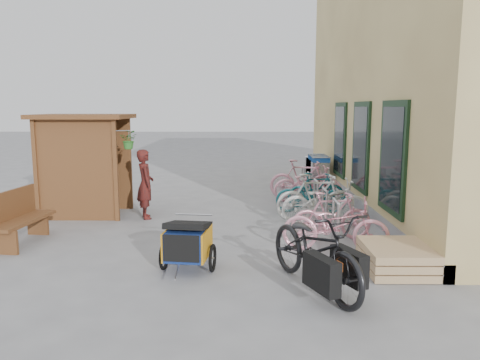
{
  "coord_description": "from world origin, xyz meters",
  "views": [
    {
      "loc": [
        0.57,
        -8.53,
        2.58
      ],
      "look_at": [
        0.5,
        1.5,
        1.0
      ],
      "focal_mm": 35.0,
      "sensor_mm": 36.0,
      "label": 1
    }
  ],
  "objects_px": {
    "bike_0": "(335,225)",
    "bike_7": "(303,179)",
    "shopping_carts": "(317,167)",
    "bike_2": "(325,202)",
    "bike_1": "(332,216)",
    "bike_4": "(311,194)",
    "kiosk": "(81,150)",
    "pallet_stack": "(396,258)",
    "bike_3": "(316,197)",
    "child_trailer": "(188,241)",
    "bike_6": "(308,184)",
    "bike_5": "(316,190)",
    "cargo_bike": "(316,250)",
    "bench": "(18,217)",
    "person_kiosk": "(145,184)"
  },
  "relations": [
    {
      "from": "kiosk",
      "to": "bike_5",
      "type": "relative_size",
      "value": 1.64
    },
    {
      "from": "kiosk",
      "to": "bike_1",
      "type": "xyz_separation_m",
      "value": [
        5.56,
        -2.14,
        -1.07
      ]
    },
    {
      "from": "shopping_carts",
      "to": "bike_7",
      "type": "height_order",
      "value": "bike_7"
    },
    {
      "from": "bike_6",
      "to": "kiosk",
      "type": "bearing_deg",
      "value": 102.34
    },
    {
      "from": "bike_6",
      "to": "bike_4",
      "type": "bearing_deg",
      "value": 172.07
    },
    {
      "from": "bike_0",
      "to": "bike_1",
      "type": "xyz_separation_m",
      "value": [
        0.08,
        0.77,
        -0.02
      ]
    },
    {
      "from": "bike_1",
      "to": "bike_4",
      "type": "relative_size",
      "value": 0.93
    },
    {
      "from": "bike_1",
      "to": "bike_6",
      "type": "distance_m",
      "value": 3.75
    },
    {
      "from": "bike_1",
      "to": "bike_3",
      "type": "xyz_separation_m",
      "value": [
        -0.07,
        1.58,
        0.06
      ]
    },
    {
      "from": "child_trailer",
      "to": "cargo_bike",
      "type": "distance_m",
      "value": 2.07
    },
    {
      "from": "child_trailer",
      "to": "bike_6",
      "type": "xyz_separation_m",
      "value": [
        2.64,
        5.45,
        0.02
      ]
    },
    {
      "from": "bench",
      "to": "bike_6",
      "type": "relative_size",
      "value": 0.9
    },
    {
      "from": "bike_3",
      "to": "bike_5",
      "type": "relative_size",
      "value": 1.19
    },
    {
      "from": "bike_0",
      "to": "bike_5",
      "type": "relative_size",
      "value": 1.24
    },
    {
      "from": "cargo_bike",
      "to": "person_kiosk",
      "type": "relative_size",
      "value": 1.49
    },
    {
      "from": "kiosk",
      "to": "bike_4",
      "type": "height_order",
      "value": "kiosk"
    },
    {
      "from": "kiosk",
      "to": "bike_2",
      "type": "relative_size",
      "value": 1.3
    },
    {
      "from": "bike_0",
      "to": "shopping_carts",
      "type": "bearing_deg",
      "value": 5.65
    },
    {
      "from": "shopping_carts",
      "to": "bike_1",
      "type": "height_order",
      "value": "shopping_carts"
    },
    {
      "from": "bike_5",
      "to": "bike_6",
      "type": "distance_m",
      "value": 0.8
    },
    {
      "from": "shopping_carts",
      "to": "bench",
      "type": "bearing_deg",
      "value": -134.41
    },
    {
      "from": "pallet_stack",
      "to": "bike_5",
      "type": "xyz_separation_m",
      "value": [
        -0.55,
        4.68,
        0.25
      ]
    },
    {
      "from": "cargo_bike",
      "to": "bike_6",
      "type": "bearing_deg",
      "value": 59.71
    },
    {
      "from": "bike_4",
      "to": "bike_1",
      "type": "bearing_deg",
      "value": -174.46
    },
    {
      "from": "bike_4",
      "to": "child_trailer",
      "type": "bearing_deg",
      "value": 152.52
    },
    {
      "from": "bike_2",
      "to": "bike_3",
      "type": "relative_size",
      "value": 1.06
    },
    {
      "from": "bike_3",
      "to": "pallet_stack",
      "type": "bearing_deg",
      "value": -170.91
    },
    {
      "from": "bench",
      "to": "bike_0",
      "type": "xyz_separation_m",
      "value": [
        5.89,
        -0.46,
        -0.03
      ]
    },
    {
      "from": "bike_0",
      "to": "pallet_stack",
      "type": "bearing_deg",
      "value": -128.72
    },
    {
      "from": "shopping_carts",
      "to": "bike_2",
      "type": "height_order",
      "value": "shopping_carts"
    },
    {
      "from": "bike_0",
      "to": "bike_7",
      "type": "height_order",
      "value": "bike_7"
    },
    {
      "from": "bike_3",
      "to": "bike_7",
      "type": "distance_m",
      "value": 2.51
    },
    {
      "from": "person_kiosk",
      "to": "bike_6",
      "type": "distance_m",
      "value": 4.49
    },
    {
      "from": "pallet_stack",
      "to": "bike_4",
      "type": "relative_size",
      "value": 0.7
    },
    {
      "from": "child_trailer",
      "to": "cargo_bike",
      "type": "bearing_deg",
      "value": -15.68
    },
    {
      "from": "bike_7",
      "to": "kiosk",
      "type": "bearing_deg",
      "value": 120.31
    },
    {
      "from": "bike_0",
      "to": "bike_4",
      "type": "height_order",
      "value": "bike_0"
    },
    {
      "from": "cargo_bike",
      "to": "bike_4",
      "type": "relative_size",
      "value": 1.4
    },
    {
      "from": "bench",
      "to": "bike_1",
      "type": "distance_m",
      "value": 5.98
    },
    {
      "from": "bench",
      "to": "child_trailer",
      "type": "height_order",
      "value": "bench"
    },
    {
      "from": "shopping_carts",
      "to": "bike_7",
      "type": "xyz_separation_m",
      "value": [
        -0.76,
        -2.43,
        -0.04
      ]
    },
    {
      "from": "kiosk",
      "to": "person_kiosk",
      "type": "distance_m",
      "value": 1.79
    },
    {
      "from": "bike_1",
      "to": "bike_7",
      "type": "distance_m",
      "value": 4.09
    },
    {
      "from": "cargo_bike",
      "to": "bike_3",
      "type": "height_order",
      "value": "cargo_bike"
    },
    {
      "from": "kiosk",
      "to": "bike_2",
      "type": "height_order",
      "value": "kiosk"
    },
    {
      "from": "bike_4",
      "to": "bike_6",
      "type": "relative_size",
      "value": 0.92
    },
    {
      "from": "pallet_stack",
      "to": "bike_2",
      "type": "relative_size",
      "value": 0.63
    },
    {
      "from": "child_trailer",
      "to": "bike_0",
      "type": "relative_size",
      "value": 0.78
    },
    {
      "from": "shopping_carts",
      "to": "person_kiosk",
      "type": "bearing_deg",
      "value": -134.76
    },
    {
      "from": "shopping_carts",
      "to": "bike_0",
      "type": "xyz_separation_m",
      "value": [
        -0.79,
        -7.28,
        -0.11
      ]
    }
  ]
}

